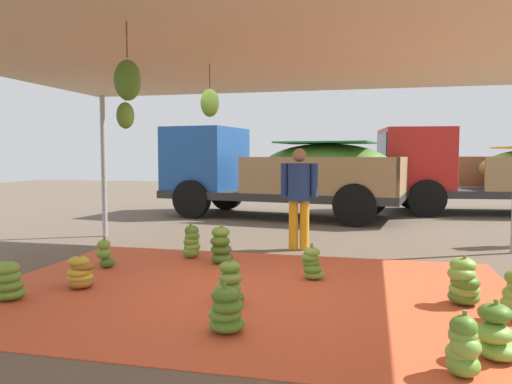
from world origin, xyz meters
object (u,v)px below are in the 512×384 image
banana_bunch_8 (80,273)px  banana_bunch_4 (312,264)px  banana_bunch_11 (8,282)px  worker_0 (299,191)px  banana_bunch_5 (192,242)px  cargo_truck_main (276,170)px  banana_bunch_10 (221,246)px  banana_bunch_6 (463,347)px  banana_bunch_0 (105,255)px  banana_bunch_2 (464,283)px  cargo_truck_far (491,170)px  banana_bunch_9 (496,334)px  banana_bunch_1 (230,284)px  banana_bunch_7 (226,311)px

banana_bunch_8 → banana_bunch_4: bearing=21.4°
banana_bunch_11 → worker_0: worker_0 is taller
banana_bunch_5 → worker_0: 2.07m
cargo_truck_main → banana_bunch_10: bearing=-87.2°
banana_bunch_8 → banana_bunch_10: 2.13m
cargo_truck_main → banana_bunch_11: bearing=-100.3°
worker_0 → banana_bunch_6: bearing=-67.6°
banana_bunch_0 → banana_bunch_4: bearing=0.6°
banana_bunch_2 → cargo_truck_far: 9.72m
banana_bunch_9 → banana_bunch_1: bearing=158.7°
banana_bunch_0 → banana_bunch_4: (3.01, 0.03, 0.01)m
banana_bunch_6 → banana_bunch_7: size_ratio=1.06×
banana_bunch_10 → cargo_truck_far: cargo_truck_far is taller
banana_bunch_4 → cargo_truck_far: bearing=65.0°
banana_bunch_0 → banana_bunch_7: bearing=-40.4°
banana_bunch_2 → banana_bunch_5: 4.13m
banana_bunch_8 → banana_bunch_1: bearing=-5.4°
banana_bunch_4 → banana_bunch_6: size_ratio=0.97×
banana_bunch_0 → banana_bunch_2: banana_bunch_2 is taller
banana_bunch_6 → cargo_truck_main: bearing=109.2°
banana_bunch_0 → cargo_truck_far: bearing=51.0°
banana_bunch_8 → banana_bunch_10: (1.29, 1.70, 0.08)m
banana_bunch_0 → banana_bunch_2: (4.76, -0.71, 0.05)m
banana_bunch_10 → banana_bunch_2: bearing=-23.1°
cargo_truck_far → banana_bunch_5: bearing=-128.1°
banana_bunch_11 → banana_bunch_0: bearing=82.8°
cargo_truck_far → banana_bunch_0: bearing=-129.0°
banana_bunch_1 → banana_bunch_10: size_ratio=0.86×
banana_bunch_4 → banana_bunch_6: banana_bunch_6 is taller
banana_bunch_2 → banana_bunch_6: banana_bunch_2 is taller
banana_bunch_9 → worker_0: 4.87m
cargo_truck_far → banana_bunch_10: bearing=-124.3°
cargo_truck_far → worker_0: (-4.50, -6.62, -0.19)m
banana_bunch_1 → banana_bunch_6: (2.19, -1.33, 0.00)m
banana_bunch_7 → banana_bunch_8: bearing=154.3°
banana_bunch_5 → banana_bunch_6: banana_bunch_5 is taller
banana_bunch_2 → banana_bunch_10: banana_bunch_10 is taller
cargo_truck_main → banana_bunch_4: bearing=-75.0°
banana_bunch_10 → banana_bunch_11: 2.95m
cargo_truck_main → banana_bunch_2: bearing=-64.3°
banana_bunch_0 → banana_bunch_5: bearing=44.6°
banana_bunch_7 → banana_bunch_8: banana_bunch_7 is taller
cargo_truck_far → worker_0: bearing=-124.2°
banana_bunch_2 → banana_bunch_9: bearing=-90.4°
banana_bunch_6 → worker_0: bearing=112.4°
banana_bunch_1 → banana_bunch_5: (-1.28, 2.19, 0.03)m
banana_bunch_5 → cargo_truck_far: (6.06, 7.73, 0.97)m
banana_bunch_5 → banana_bunch_9: banana_bunch_5 is taller
banana_bunch_6 → cargo_truck_far: bearing=77.0°
banana_bunch_2 → worker_0: bearing=128.6°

